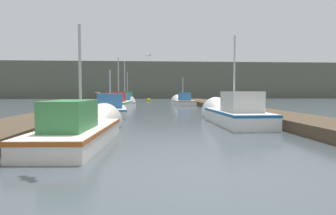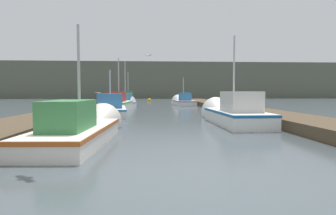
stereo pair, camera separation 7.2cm
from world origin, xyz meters
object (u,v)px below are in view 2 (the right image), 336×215
fishing_boat_6 (128,100)px  mooring_piling_1 (188,98)px  fishing_boat_5 (183,101)px  channel_buoy (149,100)px  seagull_1 (148,56)px  fishing_boat_3 (120,104)px  fishing_boat_0 (84,127)px  fishing_boat_2 (110,109)px  fishing_boat_1 (231,113)px  fishing_boat_4 (126,103)px  mooring_piling_0 (98,103)px

fishing_boat_6 → mooring_piling_1: 7.82m
fishing_boat_5 → channel_buoy: bearing=101.9°
fishing_boat_6 → seagull_1: 14.91m
fishing_boat_3 → fishing_boat_6: fishing_boat_3 is taller
fishing_boat_0 → channel_buoy: bearing=89.7°
fishing_boat_6 → mooring_piling_1: (7.47, 2.29, 0.17)m
fishing_boat_2 → fishing_boat_3: (0.07, 5.26, 0.09)m
fishing_boat_6 → channel_buoy: 7.80m
fishing_boat_5 → channel_buoy: (-3.43, 11.66, -0.21)m
fishing_boat_3 → fishing_boat_2: bearing=-86.3°
fishing_boat_0 → mooring_piling_1: (7.08, 28.52, 0.25)m
fishing_boat_1 → mooring_piling_1: (1.36, 24.25, 0.15)m
fishing_boat_4 → seagull_1: bearing=-69.0°
fishing_boat_1 → fishing_boat_6: (-6.11, 21.95, -0.02)m
fishing_boat_0 → fishing_boat_4: (-0.10, 18.41, 0.02)m
fishing_boat_2 → fishing_boat_4: fishing_boat_4 is taller
fishing_boat_5 → fishing_boat_6: (-5.94, 4.27, 0.07)m
channel_buoy → fishing_boat_3: bearing=-97.2°
fishing_boat_3 → mooring_piling_0: fishing_boat_3 is taller
fishing_boat_1 → fishing_boat_6: size_ratio=1.23×
fishing_boat_2 → fishing_boat_6: 16.96m
fishing_boat_1 → channel_buoy: (-3.61, 29.34, -0.30)m
fishing_boat_3 → mooring_piling_1: (7.37, 13.99, 0.14)m
fishing_boat_6 → channel_buoy: (2.51, 7.38, -0.28)m
mooring_piling_1 → seagull_1: seagull_1 is taller
fishing_boat_4 → mooring_piling_0: 7.87m
fishing_boat_4 → fishing_boat_5: bearing=35.4°
fishing_boat_4 → fishing_boat_6: bearing=95.4°
fishing_boat_5 → seagull_1: (-3.59, -10.03, 3.57)m
fishing_boat_4 → channel_buoy: (2.22, 15.19, -0.22)m
fishing_boat_1 → channel_buoy: bearing=96.5°
fishing_boat_4 → mooring_piling_1: bearing=57.9°
seagull_1 → fishing_boat_5: bearing=-80.2°
fishing_boat_2 → mooring_piling_1: 20.64m
fishing_boat_2 → mooring_piling_1: size_ratio=4.96×
mooring_piling_0 → mooring_piling_1: (8.42, 17.87, -0.08)m
fishing_boat_4 → seagull_1: (2.06, -6.49, 3.55)m
fishing_boat_5 → mooring_piling_1: 6.75m
fishing_boat_3 → seagull_1: size_ratio=11.90×
fishing_boat_5 → fishing_boat_6: fishing_boat_6 is taller
mooring_piling_1 → channel_buoy: (-4.96, 5.09, -0.45)m
fishing_boat_1 → fishing_boat_5: (-0.17, 17.68, -0.09)m
fishing_boat_1 → channel_buoy: size_ratio=5.91×
fishing_boat_6 → mooring_piling_1: bearing=11.7°
fishing_boat_2 → fishing_boat_5: bearing=59.2°
fishing_boat_0 → fishing_boat_2: 9.27m
fishing_boat_1 → fishing_boat_4: fishing_boat_4 is taller
fishing_boat_2 → mooring_piling_0: 1.73m
fishing_boat_6 → mooring_piling_0: 15.60m
fishing_boat_0 → seagull_1: (1.96, 11.92, 3.57)m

